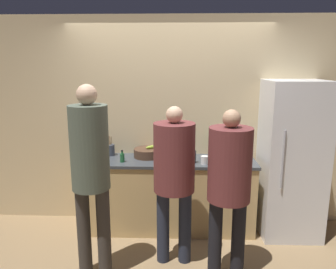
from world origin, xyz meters
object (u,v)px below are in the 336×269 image
fruit_bowl (148,153)px  bottle_green (122,157)px  person_left (90,165)px  person_center (174,169)px  cup_white (204,160)px  person_right (229,178)px  utensil_crock (110,150)px  potted_plant (216,147)px  bottle_dark (193,156)px  refrigerator (291,159)px

fruit_bowl → bottle_green: fruit_bowl is taller
person_left → person_center: size_ratio=1.14×
person_center → cup_white: size_ratio=17.21×
person_right → utensil_crock: size_ratio=6.59×
person_left → cup_white: (1.10, 0.77, -0.17)m
person_center → potted_plant: (0.50, 0.86, 0.01)m
person_center → person_right: size_ratio=1.00×
utensil_crock → cup_white: (1.16, -0.33, -0.03)m
person_center → utensil_crock: 1.19m
fruit_bowl → potted_plant: bearing=3.1°
person_center → fruit_bowl: person_center is taller
bottle_dark → potted_plant: bearing=43.8°
fruit_bowl → person_center: bearing=-67.4°
utensil_crock → cup_white: utensil_crock is taller
fruit_bowl → utensil_crock: utensil_crock is taller
person_right → potted_plant: (-0.01, 1.07, 0.02)m
refrigerator → bottle_dark: size_ratio=8.99×
utensil_crock → person_right: bearing=-39.3°
person_left → fruit_bowl: 1.15m
bottle_green → bottle_dark: size_ratio=0.70×
person_center → utensil_crock: (-0.82, 0.87, -0.04)m
person_right → bottle_dark: bearing=110.4°
person_center → potted_plant: bearing=59.8°
fruit_bowl → potted_plant: 0.84m
utensil_crock → potted_plant: size_ratio=1.08×
fruit_bowl → bottle_green: 0.36m
utensil_crock → bottle_dark: utensil_crock is taller
person_center → bottle_green: 0.86m
person_center → cup_white: person_center is taller
person_right → cup_white: (-0.17, 0.75, -0.06)m
fruit_bowl → bottle_dark: bearing=-22.7°
bottle_green → potted_plant: (1.12, 0.27, 0.07)m
refrigerator → potted_plant: refrigerator is taller
bottle_dark → potted_plant: size_ratio=0.90×
utensil_crock → potted_plant: bearing=-0.6°
person_left → potted_plant: bearing=40.9°
bottle_green → potted_plant: size_ratio=0.63×
bottle_green → potted_plant: 1.15m
person_center → person_right: same height
utensil_crock → bottle_green: bearing=-55.0°
cup_white → person_center: bearing=-122.2°
refrigerator → potted_plant: size_ratio=8.08×
person_left → bottle_dark: person_left is taller
refrigerator → person_right: 1.23m
person_left → bottle_dark: 1.28m
refrigerator → utensil_crock: (-2.18, 0.21, 0.04)m
person_right → utensil_crock: 1.71m
refrigerator → cup_white: size_ratio=19.48×
person_left → cup_white: size_ratio=19.55×
person_center → fruit_bowl: bearing=112.6°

